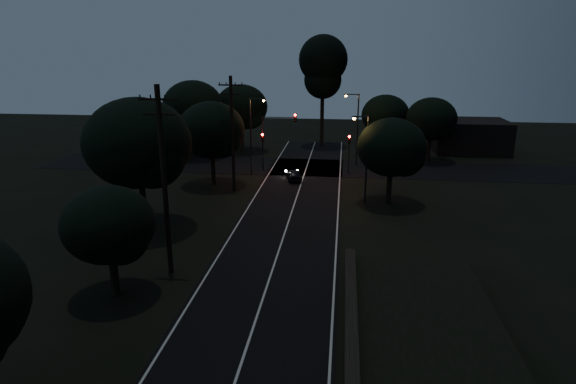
# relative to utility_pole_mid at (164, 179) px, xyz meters

# --- Properties ---
(road_surface) EXTENTS (60.00, 70.00, 0.03)m
(road_surface) POSITION_rel_utility_pole_mid_xyz_m (6.00, 16.12, -5.73)
(road_surface) COLOR black
(road_surface) RESTS_ON ground
(utility_pole_mid) EXTENTS (2.20, 0.30, 11.00)m
(utility_pole_mid) POSITION_rel_utility_pole_mid_xyz_m (0.00, 0.00, 0.00)
(utility_pole_mid) COLOR black
(utility_pole_mid) RESTS_ON ground
(utility_pole_far) EXTENTS (2.20, 0.30, 10.50)m
(utility_pole_far) POSITION_rel_utility_pole_mid_xyz_m (0.00, 17.00, -0.25)
(utility_pole_far) COLOR black
(utility_pole_far) RESTS_ON ground
(tree_left_b) EXTENTS (4.79, 4.79, 6.09)m
(tree_left_b) POSITION_rel_utility_pole_mid_xyz_m (-1.83, -3.10, -1.79)
(tree_left_b) COLOR black
(tree_left_b) RESTS_ON ground
(tree_left_c) EXTENTS (7.60, 7.60, 9.60)m
(tree_left_c) POSITION_rel_utility_pole_mid_xyz_m (-4.23, 6.85, 0.47)
(tree_left_c) COLOR black
(tree_left_c) RESTS_ON ground
(tree_left_d) EXTENTS (6.35, 6.35, 8.06)m
(tree_left_d) POSITION_rel_utility_pole_mid_xyz_m (-2.28, 18.87, -0.52)
(tree_left_d) COLOR black
(tree_left_d) RESTS_ON ground
(tree_far_nw) EXTENTS (6.67, 6.67, 8.45)m
(tree_far_nw) POSITION_rel_utility_pole_mid_xyz_m (-2.76, 34.87, -0.27)
(tree_far_nw) COLOR black
(tree_far_nw) RESTS_ON ground
(tree_far_w) EXTENTS (7.20, 7.20, 9.17)m
(tree_far_w) POSITION_rel_utility_pole_mid_xyz_m (-7.75, 30.85, 0.22)
(tree_far_w) COLOR black
(tree_far_w) RESTS_ON ground
(tree_far_ne) EXTENTS (5.83, 5.83, 7.37)m
(tree_far_ne) POSITION_rel_utility_pole_mid_xyz_m (15.21, 34.88, -0.97)
(tree_far_ne) COLOR black
(tree_far_ne) RESTS_ON ground
(tree_far_e) EXTENTS (5.82, 5.82, 7.39)m
(tree_far_e) POSITION_rel_utility_pole_mid_xyz_m (20.21, 31.88, -0.95)
(tree_far_e) COLOR black
(tree_far_e) RESTS_ON ground
(tree_right_a) EXTENTS (5.77, 5.77, 7.33)m
(tree_right_a) POSITION_rel_utility_pole_mid_xyz_m (14.20, 14.88, -0.98)
(tree_right_a) COLOR black
(tree_right_a) RESTS_ON ground
(tall_pine) EXTENTS (6.39, 6.39, 14.52)m
(tall_pine) POSITION_rel_utility_pole_mid_xyz_m (7.00, 40.00, 4.73)
(tall_pine) COLOR black
(tall_pine) RESTS_ON ground
(building_left) EXTENTS (10.00, 8.00, 4.40)m
(building_left) POSITION_rel_utility_pole_mid_xyz_m (-14.00, 37.00, -3.54)
(building_left) COLOR black
(building_left) RESTS_ON ground
(building_right) EXTENTS (9.00, 7.00, 4.00)m
(building_right) POSITION_rel_utility_pole_mid_xyz_m (26.00, 38.00, -3.74)
(building_right) COLOR black
(building_right) RESTS_ON ground
(signal_left) EXTENTS (0.28, 0.35, 4.10)m
(signal_left) POSITION_rel_utility_pole_mid_xyz_m (1.40, 24.99, -2.90)
(signal_left) COLOR black
(signal_left) RESTS_ON ground
(signal_right) EXTENTS (0.28, 0.35, 4.10)m
(signal_right) POSITION_rel_utility_pole_mid_xyz_m (10.60, 24.99, -2.90)
(signal_right) COLOR black
(signal_right) RESTS_ON ground
(signal_mast) EXTENTS (3.70, 0.35, 6.25)m
(signal_mast) POSITION_rel_utility_pole_mid_xyz_m (3.09, 24.99, -1.40)
(signal_mast) COLOR black
(signal_mast) RESTS_ON ground
(streetlight_a) EXTENTS (1.66, 0.26, 8.00)m
(streetlight_a) POSITION_rel_utility_pole_mid_xyz_m (0.69, 23.00, -1.10)
(streetlight_a) COLOR black
(streetlight_a) RESTS_ON ground
(streetlight_b) EXTENTS (1.66, 0.26, 8.00)m
(streetlight_b) POSITION_rel_utility_pole_mid_xyz_m (11.31, 29.00, -1.10)
(streetlight_b) COLOR black
(streetlight_b) RESTS_ON ground
(streetlight_c) EXTENTS (1.46, 0.26, 7.50)m
(streetlight_c) POSITION_rel_utility_pole_mid_xyz_m (11.83, 15.00, -1.39)
(streetlight_c) COLOR black
(streetlight_c) RESTS_ON ground
(car) EXTENTS (2.12, 3.51, 1.12)m
(car) POSITION_rel_utility_pole_mid_xyz_m (5.13, 21.48, -5.18)
(car) COLOR black
(car) RESTS_ON ground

